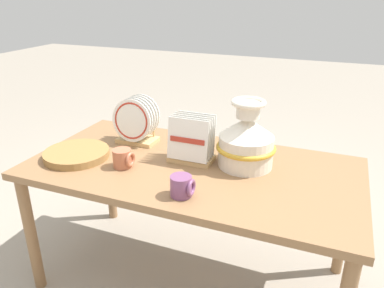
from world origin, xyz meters
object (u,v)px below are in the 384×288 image
object	(u,v)px
dish_rack_round_plates	(136,123)
mug_terracotta_glaze	(123,158)
wicker_charger_stack	(77,154)
mug_plum_glaze	(182,186)
dish_rack_square_plates	(192,143)
ceramic_vase	(246,140)

from	to	relation	value
dish_rack_round_plates	mug_terracotta_glaze	size ratio (longest dim) A/B	2.60
wicker_charger_stack	mug_terracotta_glaze	world-z (taller)	mug_terracotta_glaze
mug_plum_glaze	mug_terracotta_glaze	bearing A→B (deg)	158.71
dish_rack_round_plates	dish_rack_square_plates	world-z (taller)	dish_rack_round_plates
dish_rack_square_plates	wicker_charger_stack	xyz separation A→B (m)	(-0.54, -0.18, -0.07)
dish_rack_square_plates	wicker_charger_stack	distance (m)	0.58
dish_rack_round_plates	mug_terracotta_glaze	distance (m)	0.31
dish_rack_square_plates	mug_plum_glaze	distance (m)	0.34
ceramic_vase	wicker_charger_stack	xyz separation A→B (m)	(-0.80, -0.22, -0.11)
dish_rack_round_plates	wicker_charger_stack	distance (m)	0.35
dish_rack_square_plates	mug_plum_glaze	world-z (taller)	dish_rack_square_plates
ceramic_vase	mug_terracotta_glaze	world-z (taller)	ceramic_vase
dish_rack_square_plates	mug_plum_glaze	xyz separation A→B (m)	(0.09, -0.32, -0.05)
wicker_charger_stack	dish_rack_round_plates	bearing A→B (deg)	57.54
dish_rack_square_plates	mug_terracotta_glaze	size ratio (longest dim) A/B	2.34
mug_plum_glaze	wicker_charger_stack	bearing A→B (deg)	166.98
dish_rack_round_plates	dish_rack_square_plates	distance (m)	0.38
ceramic_vase	mug_plum_glaze	xyz separation A→B (m)	(-0.17, -0.37, -0.09)
ceramic_vase	dish_rack_square_plates	bearing A→B (deg)	-170.08
mug_terracotta_glaze	dish_rack_round_plates	bearing A→B (deg)	107.75
wicker_charger_stack	ceramic_vase	bearing A→B (deg)	15.54
dish_rack_round_plates	mug_plum_glaze	distance (m)	0.63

